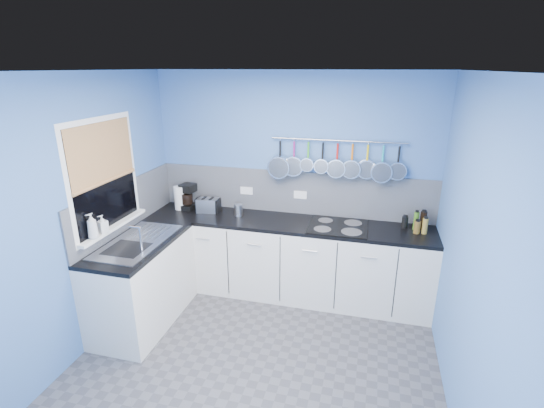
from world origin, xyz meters
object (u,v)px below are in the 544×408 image
at_px(paper_towel, 180,198).
at_px(canister, 238,210).
at_px(hob, 338,226).
at_px(soap_bottle_b, 102,224).
at_px(toaster, 208,205).
at_px(soap_bottle_a, 92,226).
at_px(coffee_maker, 188,197).

relative_size(paper_towel, canister, 2.07).
bearing_deg(paper_towel, hob, -3.02).
bearing_deg(canister, soap_bottle_b, -130.45).
height_order(canister, hob, canister).
bearing_deg(hob, paper_towel, 176.98).
distance_m(paper_towel, toaster, 0.37).
distance_m(toaster, canister, 0.39).
relative_size(soap_bottle_b, canister, 1.27).
distance_m(soap_bottle_a, coffee_maker, 1.36).
distance_m(soap_bottle_a, canister, 1.59).
relative_size(soap_bottle_b, hob, 0.28).
height_order(soap_bottle_a, paper_towel, soap_bottle_a).
xyz_separation_m(paper_towel, coffee_maker, (0.09, 0.03, 0.01)).
relative_size(paper_towel, coffee_maker, 0.92).
bearing_deg(soap_bottle_b, soap_bottle_a, -90.00).
relative_size(soap_bottle_a, toaster, 0.94).
relative_size(soap_bottle_b, paper_towel, 0.61).
bearing_deg(toaster, soap_bottle_b, -124.83).
height_order(soap_bottle_a, coffee_maker, soap_bottle_a).
relative_size(paper_towel, hob, 0.45).
bearing_deg(canister, coffee_maker, 174.24).
distance_m(soap_bottle_a, soap_bottle_b, 0.14).
height_order(soap_bottle_a, soap_bottle_b, soap_bottle_a).
xyz_separation_m(paper_towel, canister, (0.75, -0.03, -0.07)).
relative_size(soap_bottle_a, paper_towel, 0.85).
bearing_deg(soap_bottle_a, coffee_maker, 77.56).
height_order(toaster, canister, toaster).
xyz_separation_m(soap_bottle_b, canister, (0.95, 1.12, -0.17)).
xyz_separation_m(soap_bottle_b, paper_towel, (0.20, 1.15, -0.10)).
xyz_separation_m(soap_bottle_a, toaster, (0.57, 1.28, -0.19)).
bearing_deg(paper_towel, canister, -2.53).
bearing_deg(soap_bottle_b, canister, 49.55).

